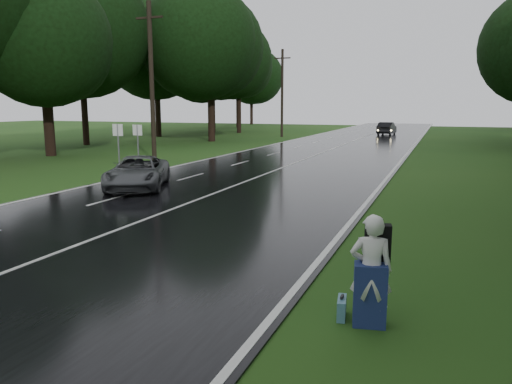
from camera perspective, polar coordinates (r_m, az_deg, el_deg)
road at (r=27.58m, az=3.87°, el=3.13°), size 12.00×140.00×0.04m
lane_center at (r=27.58m, az=3.87°, el=3.18°), size 0.12×140.00×0.01m
grey_car at (r=20.45m, az=-13.83°, el=2.28°), size 3.90×5.15×1.30m
far_car at (r=58.70m, az=15.22°, el=7.27°), size 1.87×4.52×1.45m
hitchhiker at (r=7.76m, az=13.47°, el=-9.46°), size 0.72×0.67×1.79m
suitcase at (r=8.16m, az=10.10°, el=-13.36°), size 0.20×0.48×0.33m
utility_pole_mid at (r=30.62m, az=-11.91°, el=3.60°), size 1.80×0.28×9.46m
utility_pole_far at (r=53.32m, az=3.06°, el=6.53°), size 1.80×0.28×9.32m
road_sign_a at (r=25.67m, az=-15.81°, el=2.19°), size 0.60×0.10×2.49m
road_sign_b at (r=27.01m, az=-13.67°, el=2.67°), size 0.57×0.10×2.39m
tree_left_d at (r=36.05m, az=-23.08°, el=3.97°), size 8.32×8.32×13.00m
tree_left_e at (r=46.89m, az=-5.25°, el=6.00°), size 9.91×9.91×15.49m
tree_left_f at (r=61.18m, az=-2.02°, el=7.01°), size 10.18×10.18×15.91m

